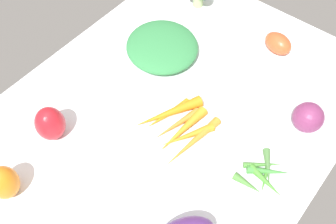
% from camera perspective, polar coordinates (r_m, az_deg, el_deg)
% --- Properties ---
extents(tablecloth, '(1.04, 0.76, 0.02)m').
position_cam_1_polar(tablecloth, '(1.03, 0.00, -0.98)').
color(tablecloth, white).
rests_on(tablecloth, ground).
extents(roma_tomato, '(0.07, 0.09, 0.05)m').
position_cam_1_polar(roma_tomato, '(1.19, 14.96, 9.14)').
color(roma_tomato, '#D15129').
rests_on(roma_tomato, tablecloth).
extents(bell_pepper_orange, '(0.08, 0.08, 0.09)m').
position_cam_1_polar(bell_pepper_orange, '(0.94, -21.75, -9.02)').
color(bell_pepper_orange, orange).
rests_on(bell_pepper_orange, tablecloth).
extents(leafy_greens_clump, '(0.28, 0.28, 0.05)m').
position_cam_1_polar(leafy_greens_clump, '(1.14, -0.82, 9.04)').
color(leafy_greens_clump, '#338146').
rests_on(leafy_greens_clump, tablecloth).
extents(red_onion_center, '(0.07, 0.07, 0.07)m').
position_cam_1_polar(red_onion_center, '(1.03, 18.79, -0.70)').
color(red_onion_center, '#7B305C').
rests_on(red_onion_center, tablecloth).
extents(bell_pepper_red, '(0.09, 0.09, 0.09)m').
position_cam_1_polar(bell_pepper_red, '(0.99, -15.96, -1.54)').
color(bell_pepper_red, red).
rests_on(bell_pepper_red, tablecloth).
extents(carrot_bunch, '(0.20, 0.17, 0.03)m').
position_cam_1_polar(carrot_bunch, '(0.99, 1.41, -1.88)').
color(carrot_bunch, orange).
rests_on(carrot_bunch, tablecloth).
extents(okra_pile, '(0.12, 0.11, 0.02)m').
position_cam_1_polar(okra_pile, '(0.95, 13.08, -8.39)').
color(okra_pile, '#488738').
rests_on(okra_pile, tablecloth).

